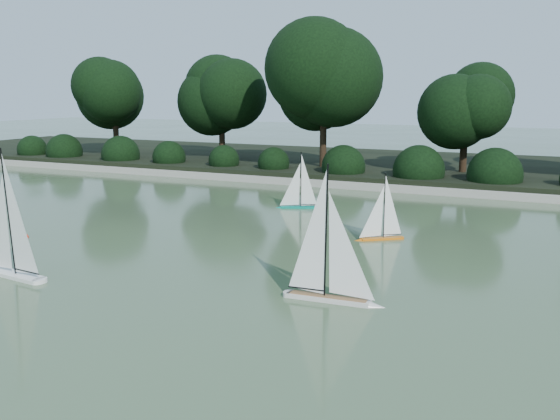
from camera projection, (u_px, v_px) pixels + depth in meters
name	position (u px, v px, depth m)	size (l,w,h in m)	color
ground	(231.00, 297.00, 7.80)	(80.00, 80.00, 0.00)	#314428
pond_coping	(406.00, 189.00, 15.79)	(40.00, 0.35, 0.18)	gray
far_bank	(437.00, 169.00, 19.34)	(40.00, 8.00, 0.30)	black
tree_line	(476.00, 87.00, 16.96)	(26.31, 3.93, 4.39)	black
shrub_hedge	(415.00, 171.00, 16.52)	(29.10, 1.10, 1.10)	black
sailboat_white_a	(7.00, 255.00, 8.65)	(1.41, 0.38, 1.91)	white
sailboat_white_b	(336.00, 280.00, 7.58)	(1.31, 0.28, 1.79)	beige
sailboat_orange	(378.00, 229.00, 10.75)	(0.80, 0.64, 1.24)	orange
sailboat_teal	(296.00, 199.00, 13.65)	(0.94, 0.48, 1.32)	#047E69
race_buoy	(25.00, 238.00, 10.94)	(0.14, 0.14, 0.14)	#FF290D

